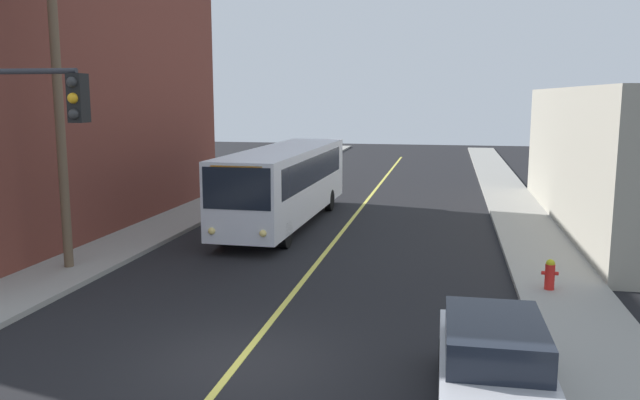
% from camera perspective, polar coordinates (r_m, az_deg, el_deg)
% --- Properties ---
extents(ground_plane, '(120.00, 120.00, 0.00)m').
position_cam_1_polar(ground_plane, '(13.49, -7.27, -14.16)').
color(ground_plane, black).
extents(sidewalk_left, '(2.50, 90.00, 0.15)m').
position_cam_1_polar(sidewalk_left, '(25.03, -15.77, -3.25)').
color(sidewalk_left, gray).
rests_on(sidewalk_left, ground).
extents(sidewalk_right, '(2.50, 90.00, 0.15)m').
position_cam_1_polar(sidewalk_right, '(22.57, 19.27, -4.77)').
color(sidewalk_right, gray).
rests_on(sidewalk_right, ground).
extents(lane_stripe_center, '(0.16, 60.00, 0.01)m').
position_cam_1_polar(lane_stripe_center, '(27.54, 2.71, -1.93)').
color(lane_stripe_center, '#D8CC4C').
rests_on(lane_stripe_center, ground).
extents(building_left_brick, '(10.00, 19.92, 10.75)m').
position_cam_1_polar(building_left_brick, '(29.10, -25.99, 8.39)').
color(building_left_brick, brown).
rests_on(building_left_brick, ground).
extents(city_bus, '(2.81, 12.20, 3.20)m').
position_cam_1_polar(city_bus, '(26.78, -3.06, 1.68)').
color(city_bus, silver).
rests_on(city_bus, ground).
extents(parked_car_silver, '(1.86, 4.42, 1.62)m').
position_cam_1_polar(parked_car_silver, '(11.58, 15.19, -13.97)').
color(parked_car_silver, '#B7B7BC').
rests_on(parked_car_silver, ground).
extents(utility_pole_near, '(2.40, 0.28, 10.31)m').
position_cam_1_polar(utility_pole_near, '(20.64, -22.37, 9.87)').
color(utility_pole_near, brown).
rests_on(utility_pole_near, sidewalk_left).
extents(fire_hydrant, '(0.44, 0.26, 0.84)m').
position_cam_1_polar(fire_hydrant, '(18.52, 19.80, -6.20)').
color(fire_hydrant, red).
rests_on(fire_hydrant, sidewalk_right).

